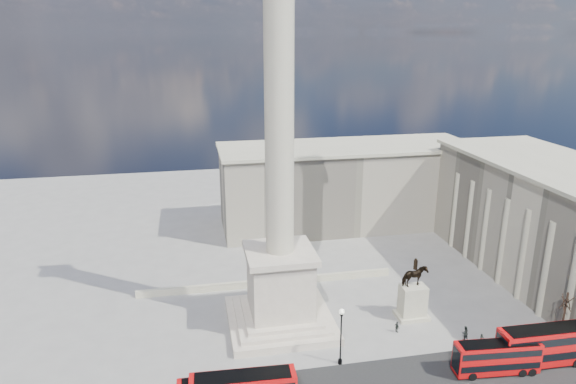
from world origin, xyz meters
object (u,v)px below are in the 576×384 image
(victorian_lamp, at_px, (341,332))
(pedestrian_walking, at_px, (482,340))
(red_bus_d, at_px, (548,345))
(equestrian_statue, at_px, (413,297))
(pedestrian_crossing, at_px, (397,327))
(red_bus_c, at_px, (497,357))
(pedestrian_standing, at_px, (465,333))
(nelsons_column, at_px, (280,235))

(victorian_lamp, distance_m, pedestrian_walking, 18.88)
(red_bus_d, relative_size, equestrian_statue, 1.35)
(pedestrian_crossing, bearing_deg, victorian_lamp, 101.91)
(red_bus_c, bearing_deg, pedestrian_walking, 81.21)
(equestrian_statue, bearing_deg, pedestrian_crossing, -137.88)
(victorian_lamp, bearing_deg, pedestrian_walking, -0.01)
(red_bus_d, height_order, pedestrian_crossing, red_bus_d)
(red_bus_d, xyz_separation_m, equestrian_statue, (-11.28, 12.95, 0.59))
(red_bus_c, relative_size, pedestrian_standing, 5.26)
(equestrian_statue, xyz_separation_m, pedestrian_crossing, (-3.49, -3.16, -2.37))
(nelsons_column, bearing_deg, pedestrian_standing, -20.45)
(equestrian_statue, bearing_deg, pedestrian_walking, -55.07)
(red_bus_c, xyz_separation_m, pedestrian_walking, (1.25, 5.15, -1.23))
(red_bus_c, bearing_deg, pedestrian_standing, 95.04)
(nelsons_column, xyz_separation_m, victorian_lamp, (5.41, -10.28, -8.58))
(red_bus_d, distance_m, pedestrian_walking, 7.48)
(pedestrian_walking, xyz_separation_m, pedestrian_standing, (-1.27, 1.81, 0.08))
(victorian_lamp, bearing_deg, equestrian_statue, 32.63)
(nelsons_column, bearing_deg, pedestrian_walking, -23.21)
(pedestrian_walking, distance_m, pedestrian_standing, 2.22)
(red_bus_c, distance_m, pedestrian_standing, 7.05)
(pedestrian_crossing, bearing_deg, pedestrian_walking, -135.24)
(victorian_lamp, bearing_deg, pedestrian_standing, 5.98)
(nelsons_column, xyz_separation_m, equestrian_statue, (18.23, -2.06, -9.77))
(pedestrian_crossing, bearing_deg, red_bus_c, -158.49)
(pedestrian_walking, height_order, pedestrian_crossing, pedestrian_walking)
(pedestrian_crossing, bearing_deg, pedestrian_standing, -128.70)
(red_bus_d, bearing_deg, victorian_lamp, 170.14)
(victorian_lamp, relative_size, equestrian_statue, 0.82)
(nelsons_column, relative_size, pedestrian_standing, 26.20)
(red_bus_d, height_order, victorian_lamp, victorian_lamp)
(pedestrian_standing, distance_m, pedestrian_crossing, 8.60)
(equestrian_statue, height_order, pedestrian_walking, equestrian_statue)
(equestrian_statue, height_order, pedestrian_standing, equestrian_statue)
(nelsons_column, distance_m, pedestrian_crossing, 19.80)
(red_bus_d, distance_m, equestrian_statue, 17.19)
(equestrian_statue, bearing_deg, red_bus_d, -48.93)
(victorian_lamp, height_order, pedestrian_standing, victorian_lamp)
(red_bus_d, xyz_separation_m, pedestrian_standing, (-6.82, 6.55, -1.60))
(red_bus_c, bearing_deg, equestrian_statue, 113.41)
(victorian_lamp, height_order, pedestrian_walking, victorian_lamp)
(pedestrian_walking, bearing_deg, pedestrian_standing, 123.70)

